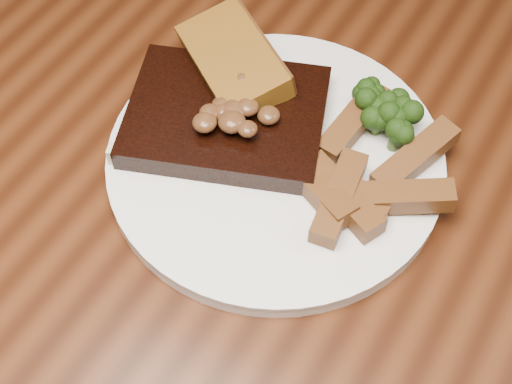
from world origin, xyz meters
The scene contains 8 objects.
dining_table centered at (0.00, 0.00, 0.66)m, with size 1.60×0.90×0.75m.
plate centered at (-0.02, 0.04, 0.76)m, with size 0.30×0.30×0.01m, color white.
steak centered at (-0.07, 0.04, 0.77)m, with size 0.17×0.13×0.03m, color black.
steak_bone centered at (-0.07, -0.02, 0.77)m, with size 0.14×0.01×0.02m, color beige.
mushroom_pile centered at (-0.06, 0.04, 0.80)m, with size 0.07×0.07×0.03m, color #523519, non-canonical shape.
garlic_bread centered at (-0.09, 0.09, 0.77)m, with size 0.12×0.06×0.03m, color brown.
potato_wedges centered at (0.05, 0.05, 0.77)m, with size 0.11×0.11×0.02m, color brown, non-canonical shape.
broccoli_cluster centered at (0.05, 0.11, 0.78)m, with size 0.06×0.06×0.04m, color #1B3A0D, non-canonical shape.
Camera 1 is at (0.17, -0.30, 1.27)m, focal length 50.00 mm.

